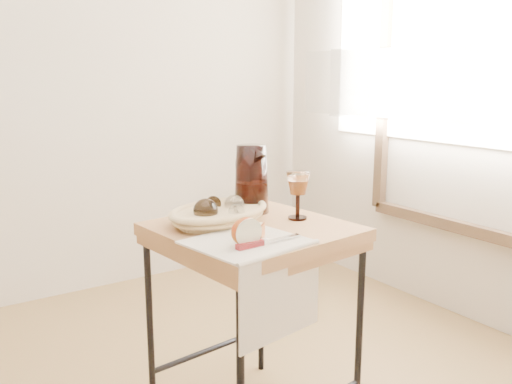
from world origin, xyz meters
TOP-DOWN VIEW (x-y plane):
  - wall_back at (0.00, 1.80)m, footprint 3.60×0.00m
  - window at (1.78, 0.35)m, footprint 0.04×1.14m
  - curtain at (1.74, 0.35)m, footprint 0.02×1.00m
  - side_table at (0.38, 0.19)m, footprint 0.64×0.64m
  - tea_towel at (0.26, 0.04)m, footprint 0.36×0.34m
  - bread_basket at (0.31, 0.29)m, footprint 0.40×0.32m
  - goblet_lying_a at (0.28, 0.30)m, footprint 0.15×0.16m
  - goblet_lying_b at (0.36, 0.27)m, footprint 0.12×0.14m
  - pitcher at (0.49, 0.35)m, footprint 0.21×0.27m
  - wine_goblet at (0.56, 0.18)m, footprint 0.09×0.09m
  - apple_half at (0.24, 0.01)m, footprint 0.09×0.05m
  - apple_wedge at (0.30, 0.05)m, footprint 0.07×0.07m
  - table_knife at (0.30, -0.02)m, footprint 0.23×0.04m

SIDE VIEW (x-z plane):
  - side_table at x=0.38m, z-range 0.00..0.74m
  - tea_towel at x=0.26m, z-range 0.74..0.75m
  - table_knife at x=0.30m, z-range 0.75..0.77m
  - bread_basket at x=0.31m, z-range 0.74..0.79m
  - apple_wedge at x=0.30m, z-range 0.75..0.79m
  - apple_half at x=0.24m, z-range 0.75..0.83m
  - goblet_lying_b at x=0.36m, z-range 0.75..0.83m
  - goblet_lying_a at x=0.28m, z-range 0.75..0.84m
  - wine_goblet at x=0.56m, z-range 0.74..0.91m
  - pitcher at x=0.49m, z-range 0.72..1.01m
  - curtain at x=1.74m, z-range 0.10..2.30m
  - wall_back at x=0.00m, z-range 0.00..2.70m
  - window at x=1.78m, z-range 0.48..2.42m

